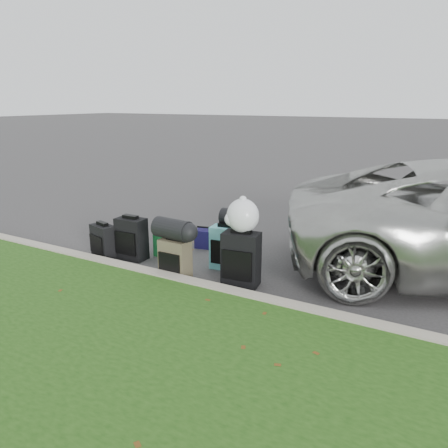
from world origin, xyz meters
The scene contains 12 objects.
ground centered at (0.00, 0.00, 0.00)m, with size 120.00×120.00×0.00m, color #383535.
curb centered at (0.00, -1.00, 0.07)m, with size 120.00×0.18×0.15m, color #9E937F.
suitcase_small_black centered at (-1.73, -0.62, 0.25)m, with size 0.40×0.22×0.51m, color black.
suitcase_large_black_left centered at (-1.31, -0.46, 0.31)m, with size 0.44×0.26×0.63m, color black.
suitcase_olive centered at (-0.31, -0.76, 0.27)m, with size 0.39×0.25×0.54m, color #423B29.
suitcase_teal centered at (0.11, -0.10, 0.31)m, with size 0.43×0.25×0.61m, color teal.
suitcase_large_black_right centered at (0.55, -0.51, 0.35)m, with size 0.47×0.28×0.70m, color black.
tote_green centered at (-0.94, -0.12, 0.18)m, with size 0.31×0.25×0.35m, color #1D833B.
tote_navy centered at (-0.65, 0.53, 0.15)m, with size 0.28×0.22×0.30m, color #1E1854.
duffel_left centered at (-0.34, -0.74, 0.68)m, with size 0.28×0.28×0.52m, color black.
duffel_right centered at (0.20, 0.01, 0.73)m, with size 0.24×0.24×0.43m, color black.
trash_bag centered at (0.54, -0.46, 0.91)m, with size 0.42×0.42×0.42m, color white.
Camera 1 is at (2.94, -5.19, 2.30)m, focal length 35.00 mm.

